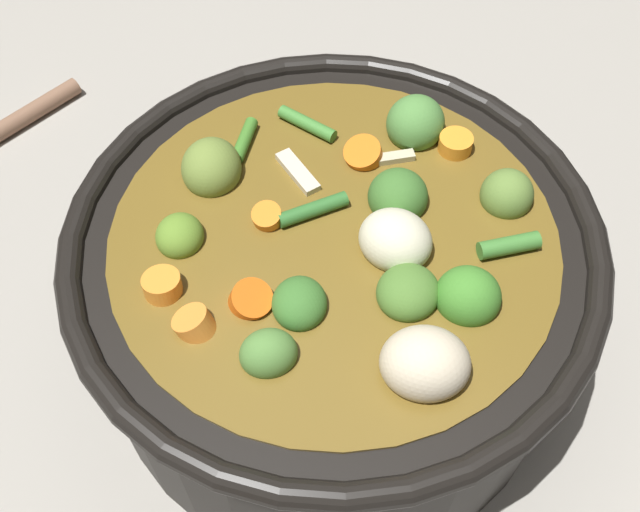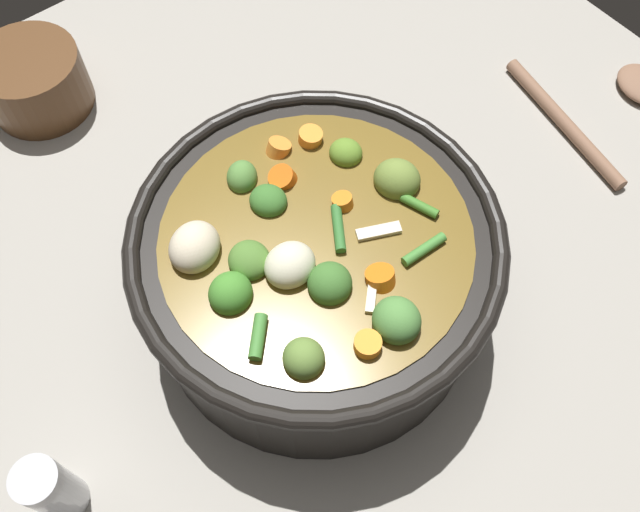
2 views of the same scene
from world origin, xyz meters
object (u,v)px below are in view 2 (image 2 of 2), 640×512
cooking_pot (316,270)px  small_saucepan (32,79)px  wooden_spoon (609,100)px  salt_shaker (51,489)px

cooking_pot → small_saucepan: 0.42m
wooden_spoon → small_saucepan: bearing=-129.0°
salt_shaker → small_saucepan: bearing=155.2°
salt_shaker → small_saucepan: salt_shaker is taller
cooking_pot → wooden_spoon: cooking_pot is taller
wooden_spoon → salt_shaker: (0.00, -0.72, 0.04)m
cooking_pot → small_saucepan: cooking_pot is taller
small_saucepan → cooking_pot: bearing=12.5°
salt_shaker → small_saucepan: size_ratio=0.45×
cooking_pot → salt_shaker: bearing=-87.4°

